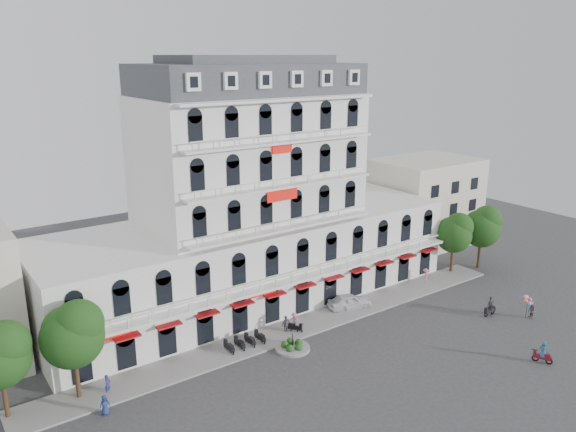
# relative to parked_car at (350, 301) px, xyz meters

# --- Properties ---
(ground) EXTENTS (120.00, 120.00, 0.00)m
(ground) POSITION_rel_parked_car_xyz_m (-6.98, -9.50, -0.80)
(ground) COLOR #38383A
(ground) RESTS_ON ground
(sidewalk) EXTENTS (53.00, 4.00, 0.16)m
(sidewalk) POSITION_rel_parked_car_xyz_m (-6.98, -0.50, -0.72)
(sidewalk) COLOR gray
(sidewalk) RESTS_ON ground
(main_building) EXTENTS (45.00, 15.00, 25.80)m
(main_building) POSITION_rel_parked_car_xyz_m (-6.98, 8.50, 9.16)
(main_building) COLOR silver
(main_building) RESTS_ON ground
(flank_building_east) EXTENTS (14.00, 10.00, 12.00)m
(flank_building_east) POSITION_rel_parked_car_xyz_m (23.02, 10.50, 5.20)
(flank_building_east) COLOR beige
(flank_building_east) RESTS_ON ground
(traffic_island) EXTENTS (3.20, 3.20, 1.60)m
(traffic_island) POSITION_rel_parked_car_xyz_m (-9.99, -3.50, -0.55)
(traffic_island) COLOR gray
(traffic_island) RESTS_ON ground
(parked_scooter_row) EXTENTS (4.40, 1.80, 1.10)m
(parked_scooter_row) POSITION_rel_parked_car_xyz_m (-13.33, -0.70, -0.80)
(parked_scooter_row) COLOR black
(parked_scooter_row) RESTS_ON ground
(tree_west_inner) EXTENTS (4.76, 4.76, 8.25)m
(tree_west_inner) POSITION_rel_parked_car_xyz_m (-27.93, -0.02, 4.88)
(tree_west_inner) COLOR #382314
(tree_west_inner) RESTS_ON ground
(tree_east_inner) EXTENTS (4.40, 4.37, 7.57)m
(tree_east_inner) POSITION_rel_parked_car_xyz_m (17.07, 0.48, 4.41)
(tree_east_inner) COLOR #382314
(tree_east_inner) RESTS_ON ground
(tree_east_outer) EXTENTS (4.65, 4.65, 8.05)m
(tree_east_outer) POSITION_rel_parked_car_xyz_m (21.07, -0.52, 4.75)
(tree_east_outer) COLOR #382314
(tree_east_outer) RESTS_ON ground
(parked_car) EXTENTS (5.05, 3.09, 1.61)m
(parked_car) POSITION_rel_parked_car_xyz_m (0.00, 0.00, 0.00)
(parked_car) COLOR white
(parked_car) RESTS_ON ground
(rider_east) EXTENTS (0.97, 1.58, 2.04)m
(rider_east) POSITION_rel_parked_car_xyz_m (6.40, -17.95, 0.19)
(rider_east) COLOR maroon
(rider_east) RESTS_ON ground
(rider_northeast) EXTENTS (1.70, 0.42, 2.13)m
(rider_northeast) POSITION_rel_parked_car_xyz_m (10.62, -9.62, 0.24)
(rider_northeast) COLOR black
(rider_northeast) RESTS_ON ground
(rider_center) EXTENTS (1.15, 1.46, 2.12)m
(rider_center) POSITION_rel_parked_car_xyz_m (-7.97, -1.01, 0.31)
(rider_center) COLOR black
(rider_center) RESTS_ON ground
(pedestrian_left) EXTENTS (0.78, 0.51, 1.60)m
(pedestrian_left) POSITION_rel_parked_car_xyz_m (-26.98, -3.25, -0.00)
(pedestrian_left) COLOR navy
(pedestrian_left) RESTS_ON ground
(pedestrian_mid) EXTENTS (1.09, 0.51, 1.81)m
(pedestrian_mid) POSITION_rel_parked_car_xyz_m (-8.67, -0.61, 0.10)
(pedestrian_mid) COLOR #58585F
(pedestrian_mid) RESTS_ON ground
(pedestrian_right) EXTENTS (1.31, 1.29, 1.81)m
(pedestrian_right) POSITION_rel_parked_car_xyz_m (11.77, 0.00, 0.10)
(pedestrian_right) COLOR pink
(pedestrian_right) RESTS_ON ground
(pedestrian_far) EXTENTS (0.69, 0.69, 1.62)m
(pedestrian_far) POSITION_rel_parked_car_xyz_m (-25.92, -0.65, 0.01)
(pedestrian_far) COLOR navy
(pedestrian_far) RESTS_ON ground
(balloon_vendor) EXTENTS (1.42, 1.32, 2.45)m
(balloon_vendor) POSITION_rel_parked_car_xyz_m (13.26, -12.38, 0.47)
(balloon_vendor) COLOR #5C5C63
(balloon_vendor) RESTS_ON ground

